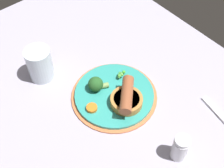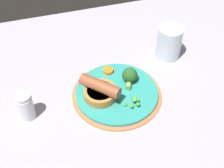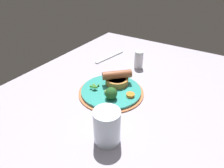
{
  "view_description": "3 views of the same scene",
  "coord_description": "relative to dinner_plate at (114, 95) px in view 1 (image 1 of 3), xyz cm",
  "views": [
    {
      "loc": [
        36.5,
        -30.58,
        71.5
      ],
      "look_at": [
        -2.73,
        2.26,
        7.11
      ],
      "focal_mm": 50.0,
      "sensor_mm": 36.0,
      "label": 1
    },
    {
      "loc": [
        15.29,
        53.85,
        63.64
      ],
      "look_at": [
        -0.38,
        1.36,
        6.87
      ],
      "focal_mm": 50.0,
      "sensor_mm": 36.0,
      "label": 2
    },
    {
      "loc": [
        -51.02,
        -29.73,
        44.3
      ],
      "look_at": [
        -0.77,
        2.12,
        6.31
      ],
      "focal_mm": 32.0,
      "sensor_mm": 36.0,
      "label": 3
    }
  ],
  "objects": [
    {
      "name": "pea_pile",
      "position": [
        -2.83,
        5.25,
        1.96
      ],
      "size": [
        3.94,
        3.06,
        1.91
      ],
      "color": "green",
      "rests_on": "dinner_plate"
    },
    {
      "name": "dining_table",
      "position": [
        1.5,
        -2.02,
        -2.07
      ],
      "size": [
        110.0,
        80.0,
        3.0
      ],
      "primitive_type": "cube",
      "color": "#9E99AD",
      "rests_on": "ground"
    },
    {
      "name": "carrot_slice_4",
      "position": [
        0.12,
        -7.67,
        1.32
      ],
      "size": [
        3.08,
        3.08,
        0.97
      ],
      "primitive_type": "cylinder",
      "rotation": [
        0.0,
        0.0,
        3.06
      ],
      "color": "orange",
      "rests_on": "dinner_plate"
    },
    {
      "name": "dinner_plate",
      "position": [
        0.0,
        0.0,
        0.0
      ],
      "size": [
        23.28,
        23.28,
        1.4
      ],
      "color": "#CC6B3D",
      "rests_on": "dining_table"
    },
    {
      "name": "sausage_pudding",
      "position": [
        4.49,
        0.35,
        2.96
      ],
      "size": [
        9.55,
        9.72,
        5.3
      ],
      "rotation": [
        0.0,
        0.0,
        2.34
      ],
      "color": "#AD7538",
      "rests_on": "dinner_plate"
    },
    {
      "name": "drinking_glass",
      "position": [
        -18.98,
        -10.88,
        4.31
      ],
      "size": [
        7.04,
        7.04,
        9.75
      ],
      "primitive_type": "cylinder",
      "color": "silver",
      "rests_on": "dining_table"
    },
    {
      "name": "salt_shaker",
      "position": [
        22.8,
        0.42,
        3.16
      ],
      "size": [
        3.76,
        3.76,
        7.54
      ],
      "color": "silver",
      "rests_on": "dining_table"
    },
    {
      "name": "broccoli_floret_near",
      "position": [
        -4.34,
        -2.67,
        2.79
      ],
      "size": [
        4.22,
        5.55,
        4.09
      ],
      "rotation": [
        0.0,
        0.0,
        4.27
      ],
      "color": "#235623",
      "rests_on": "dinner_plate"
    }
  ]
}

